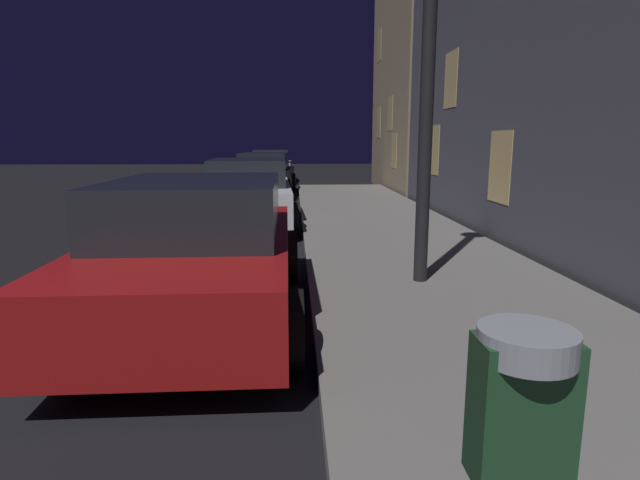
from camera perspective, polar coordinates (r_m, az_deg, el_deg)
name	(u,v)px	position (r m, az deg, el deg)	size (l,w,h in m)	color
parking_meter	(516,475)	(1.21, 21.06, -23.35)	(0.19, 0.19, 1.30)	#59595B
car_red	(198,249)	(5.36, -13.46, -1.02)	(2.11, 4.27, 1.43)	maroon
car_white	(249,193)	(11.22, -7.98, 5.25)	(2.14, 4.54, 1.43)	silver
car_black	(265,174)	(17.44, -6.20, 7.33)	(2.11, 4.61, 1.43)	black
car_silver	(272,167)	(23.05, -5.42, 8.19)	(1.96, 4.04, 1.43)	#B7B7BF
building_far	(487,53)	(20.69, 18.17, 19.27)	(7.23, 7.08, 9.95)	#998466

